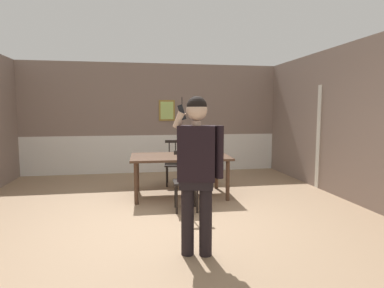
{
  "coord_description": "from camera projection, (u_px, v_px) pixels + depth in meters",
  "views": [
    {
      "loc": [
        -0.46,
        -4.62,
        1.59
      ],
      "look_at": [
        0.26,
        -0.49,
        1.15
      ],
      "focal_mm": 30.32,
      "sensor_mm": 36.0,
      "label": 1
    }
  ],
  "objects": [
    {
      "name": "ground_plane",
      "position": [
        169.0,
        219.0,
        4.77
      ],
      "size": [
        8.22,
        8.22,
        0.0
      ],
      "primitive_type": "plane",
      "color": "#9E7F60"
    },
    {
      "name": "person_figure",
      "position": [
        197.0,
        165.0,
        3.48
      ],
      "size": [
        0.55,
        0.32,
        1.74
      ],
      "rotation": [
        0.0,
        0.0,
        2.88
      ],
      "color": "black",
      "rests_on": "ground_plane"
    },
    {
      "name": "chair_by_doorway",
      "position": [
        175.0,
        163.0,
        6.95
      ],
      "size": [
        0.51,
        0.51,
        0.95
      ],
      "rotation": [
        0.0,
        0.0,
        3.01
      ],
      "color": "black",
      "rests_on": "ground_plane"
    },
    {
      "name": "room_back_partition",
      "position": [
        153.0,
        121.0,
        8.3
      ],
      "size": [
        6.56,
        0.17,
        2.77
      ],
      "color": "gray",
      "rests_on": "ground_plane"
    },
    {
      "name": "chair_near_window",
      "position": [
        186.0,
        181.0,
        5.1
      ],
      "size": [
        0.43,
        0.43,
        0.99
      ],
      "rotation": [
        0.0,
        0.0,
        -0.07
      ],
      "color": "black",
      "rests_on": "ground_plane"
    },
    {
      "name": "dining_table",
      "position": [
        180.0,
        160.0,
        6.0
      ],
      "size": [
        1.83,
        1.15,
        0.76
      ],
      "rotation": [
        0.0,
        0.0,
        -0.03
      ],
      "color": "#4C3323",
      "rests_on": "ground_plane"
    },
    {
      "name": "room_right_partition",
      "position": [
        371.0,
        123.0,
        5.2
      ],
      "size": [
        0.13,
        7.47,
        2.77
      ],
      "color": "gray",
      "rests_on": "ground_plane"
    }
  ]
}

